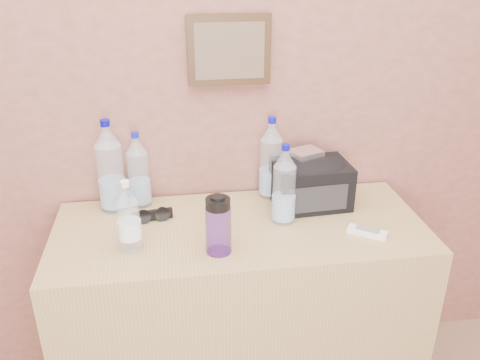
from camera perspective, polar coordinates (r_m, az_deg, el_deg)
The scene contains 12 objects.
picture_frame at distance 1.87m, azimuth -1.22°, elevation 14.35°, with size 0.30×0.03×0.25m, color #382311, non-canonical shape.
dresser at distance 2.06m, azimuth 0.03°, elevation -15.20°, with size 1.33×0.55×0.83m, color #9C7F49.
pet_large_a at distance 1.93m, azimuth -14.33°, elevation 1.01°, with size 0.10×0.10×0.35m.
pet_large_b at distance 1.95m, azimuth -11.33°, elevation 0.72°, with size 0.08×0.08×0.29m.
pet_large_c at distance 1.98m, azimuth 3.51°, elevation 2.03°, with size 0.09×0.09×0.33m.
pet_large_d at distance 1.80m, azimuth 4.97°, elevation -0.94°, with size 0.08×0.08×0.30m.
pet_small at distance 1.68m, azimuth -12.38°, elevation -4.44°, with size 0.07×0.07×0.25m.
nalgene_bottle at distance 1.63m, azimuth -2.45°, elevation -5.06°, with size 0.08×0.08×0.20m.
sunglasses at distance 1.88m, azimuth -9.81°, elevation -3.93°, with size 0.15×0.05×0.04m, color black, non-canonical shape.
ac_remote at distance 1.83m, azimuth 14.10°, elevation -5.68°, with size 0.13×0.04×0.02m, color white.
toiletry_bag at distance 1.95m, azimuth 7.97°, elevation -0.17°, with size 0.28×0.20×0.19m, color black, non-canonical shape.
foil_packet at distance 1.93m, azimuth 7.43°, elevation 3.02°, with size 0.11×0.09×0.02m, color silver.
Camera 1 is at (-0.10, 0.15, 1.75)m, focal length 38.00 mm.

